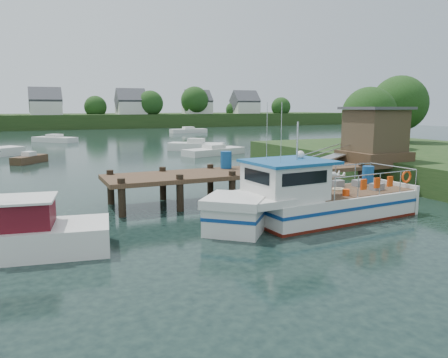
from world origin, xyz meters
name	(u,v)px	position (x,y,z in m)	size (l,w,h in m)	color
ground_plane	(230,199)	(0.00, 0.00, 0.00)	(160.00, 160.00, 0.00)	black
far_shore	(70,118)	(0.01, 82.37, 2.10)	(140.00, 42.55, 9.22)	#27401A
dock	(339,148)	(6.51, 0.01, 2.24)	(16.60, 3.00, 4.78)	#4D3624
lobster_boat	(309,200)	(1.08, -5.03, 0.85)	(9.83, 3.45, 4.66)	silver
moored_rowboat	(29,159)	(-8.81, 19.21, 0.35)	(2.90, 3.19, 0.94)	#4D3624
moored_far	(188,131)	(16.87, 53.17, 0.40)	(6.33, 2.25, 1.07)	silver
moored_b	(196,146)	(7.06, 23.37, 0.46)	(5.72, 4.90, 1.25)	silver
moored_c	(214,151)	(7.13, 18.85, 0.36)	(6.48, 3.82, 0.97)	silver
moored_d	(55,139)	(-5.64, 41.20, 0.37)	(5.51, 5.72, 1.01)	silver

